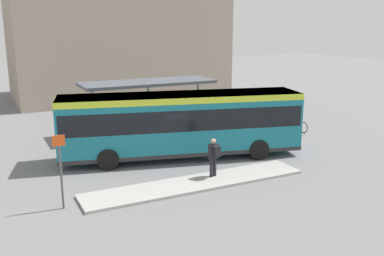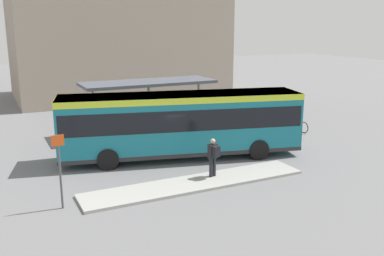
{
  "view_description": "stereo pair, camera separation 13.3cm",
  "coord_description": "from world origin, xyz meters",
  "views": [
    {
      "loc": [
        -8.85,
        -18.96,
        6.62
      ],
      "look_at": [
        0.6,
        0.0,
        1.47
      ],
      "focal_mm": 40.0,
      "sensor_mm": 36.0,
      "label": 1
    },
    {
      "loc": [
        -8.73,
        -19.02,
        6.62
      ],
      "look_at": [
        0.6,
        0.0,
        1.47
      ],
      "focal_mm": 40.0,
      "sensor_mm": 36.0,
      "label": 2
    }
  ],
  "objects": [
    {
      "name": "bicycle_orange",
      "position": [
        8.91,
        1.65,
        0.36
      ],
      "size": [
        0.48,
        1.67,
        0.72
      ],
      "rotation": [
        0.0,
        0.0,
        1.68
      ],
      "color": "black",
      "rests_on": "ground_plane"
    },
    {
      "name": "potted_planter_far_side",
      "position": [
        -1.95,
        3.01,
        0.59
      ],
      "size": [
        0.74,
        0.74,
        1.13
      ],
      "color": "slate",
      "rests_on": "ground_plane"
    },
    {
      "name": "station_shelter",
      "position": [
        0.35,
        5.59,
        3.06
      ],
      "size": [
        8.15,
        2.9,
        3.24
      ],
      "color": "#4C515B",
      "rests_on": "ground_plane"
    },
    {
      "name": "bicycle_red",
      "position": [
        8.73,
        3.25,
        0.36
      ],
      "size": [
        0.48,
        1.68,
        0.73
      ],
      "rotation": [
        0.0,
        0.0,
        -1.65
      ],
      "color": "black",
      "rests_on": "ground_plane"
    },
    {
      "name": "curb_island",
      "position": [
        -1.06,
        -3.78,
        0.06
      ],
      "size": [
        9.85,
        1.8,
        0.12
      ],
      "color": "#9E9E99",
      "rests_on": "ground_plane"
    },
    {
      "name": "potted_planter_near_shelter",
      "position": [
        3.38,
        3.19,
        0.66
      ],
      "size": [
        0.81,
        0.81,
        1.26
      ],
      "color": "slate",
      "rests_on": "ground_plane"
    },
    {
      "name": "pedestrian_waiting",
      "position": [
        -0.09,
        -3.52,
        1.1
      ],
      "size": [
        0.46,
        0.5,
        1.71
      ],
      "rotation": [
        0.0,
        0.0,
        1.8
      ],
      "color": "#232328",
      "rests_on": "curb_island"
    },
    {
      "name": "bicycle_blue",
      "position": [
        8.7,
        2.45,
        0.35
      ],
      "size": [
        0.48,
        1.6,
        0.69
      ],
      "rotation": [
        0.0,
        0.0,
        -1.51
      ],
      "color": "black",
      "rests_on": "ground_plane"
    },
    {
      "name": "city_bus",
      "position": [
        0.01,
        -0.0,
        1.9
      ],
      "size": [
        12.25,
        5.34,
        3.27
      ],
      "rotation": [
        0.0,
        0.0,
        -0.24
      ],
      "color": "#197284",
      "rests_on": "ground_plane"
    },
    {
      "name": "ground_plane",
      "position": [
        0.0,
        0.0,
        0.0
      ],
      "size": [
        120.0,
        120.0,
        0.0
      ],
      "primitive_type": "plane",
      "color": "slate"
    },
    {
      "name": "platform_sign",
      "position": [
        -6.57,
        -3.75,
        1.56
      ],
      "size": [
        0.44,
        0.08,
        2.8
      ],
      "color": "#4C4C51",
      "rests_on": "ground_plane"
    }
  ]
}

